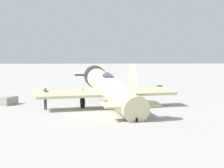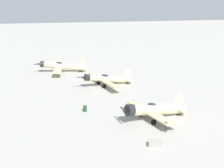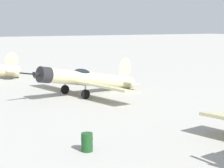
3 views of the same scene
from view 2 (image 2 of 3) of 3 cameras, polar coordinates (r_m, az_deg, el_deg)
ground_plane at (r=43.38m, az=8.70°, el=-6.63°), size 400.00×400.00×0.00m
airplane_foreground at (r=42.58m, az=8.23°, el=-4.98°), size 10.38×10.32×3.47m
airplane_mid_apron at (r=58.80m, az=-0.99°, el=1.01°), size 11.86×13.00×3.27m
airplane_far_line at (r=71.13m, az=-9.82°, el=3.45°), size 12.31×13.19×3.09m
ground_crew_mechanic at (r=38.92m, az=10.50°, el=-7.93°), size 0.55×0.38×1.55m
equipment_crate at (r=35.48m, az=8.48°, el=-11.42°), size 1.82×1.48×0.62m
fuel_drum at (r=45.52m, az=-5.28°, el=-4.79°), size 0.60×0.60×0.91m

